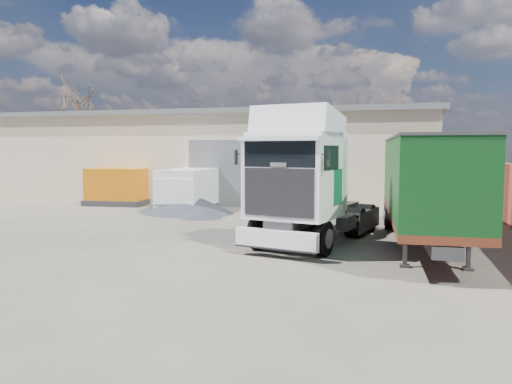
% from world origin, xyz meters
% --- Properties ---
extents(ground, '(120.00, 120.00, 0.00)m').
position_xyz_m(ground, '(0.00, 0.00, 0.00)').
color(ground, '#292721').
rests_on(ground, ground).
extents(warehouse, '(30.60, 12.60, 5.42)m').
position_xyz_m(warehouse, '(-6.00, 16.00, 2.66)').
color(warehouse, '#C1B694').
rests_on(warehouse, ground).
extents(bare_tree, '(4.00, 4.00, 9.60)m').
position_xyz_m(bare_tree, '(-18.00, 20.00, 7.92)').
color(bare_tree, '#382B21').
rests_on(bare_tree, ground).
extents(tractor_unit, '(3.88, 6.94, 4.43)m').
position_xyz_m(tractor_unit, '(4.07, 0.31, 1.86)').
color(tractor_unit, black).
rests_on(tractor_unit, ground).
extents(box_trailer, '(2.71, 10.62, 3.50)m').
position_xyz_m(box_trailer, '(7.76, 1.58, 2.14)').
color(box_trailer, '#2D2D30').
rests_on(box_trailer, ground).
extents(panel_van, '(2.27, 5.19, 2.09)m').
position_xyz_m(panel_van, '(-3.30, 8.43, 1.08)').
color(panel_van, black).
rests_on(panel_van, ground).
extents(orange_skip, '(3.43, 2.30, 2.05)m').
position_xyz_m(orange_skip, '(-8.00, 9.12, 0.89)').
color(orange_skip, '#2D2D30').
rests_on(orange_skip, ground).
extents(gravel_heap, '(6.47, 6.47, 1.06)m').
position_xyz_m(gravel_heap, '(-3.08, 7.13, 0.49)').
color(gravel_heap, black).
rests_on(gravel_heap, ground).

